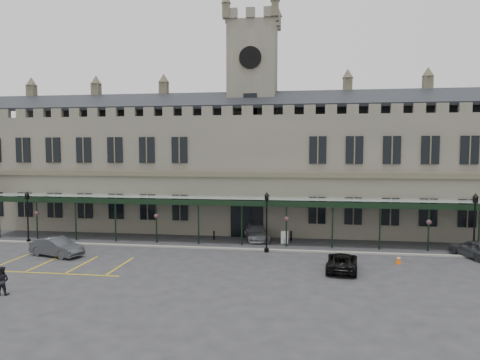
# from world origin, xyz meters

# --- Properties ---
(ground) EXTENTS (140.00, 140.00, 0.00)m
(ground) POSITION_xyz_m (0.00, 0.00, 0.00)
(ground) COLOR #2C2C2E
(station_building) EXTENTS (60.00, 10.36, 17.30)m
(station_building) POSITION_xyz_m (0.00, 15.91, 6.47)
(station_building) COLOR #5F5B4F
(station_building) RESTS_ON ground
(clock_tower) EXTENTS (5.60, 5.60, 24.80)m
(clock_tower) POSITION_xyz_m (0.00, 16.00, 13.11)
(clock_tower) COLOR #5F5B4F
(clock_tower) RESTS_ON ground
(canopy) EXTENTS (50.00, 4.10, 4.30)m
(canopy) POSITION_xyz_m (0.00, 7.46, 2.40)
(canopy) COLOR #8C9E93
(canopy) RESTS_ON ground
(kerb) EXTENTS (60.00, 0.40, 0.12)m
(kerb) POSITION_xyz_m (0.00, 5.50, 0.06)
(kerb) COLOR gray
(kerb) RESTS_ON ground
(parking_markings) EXTENTS (16.00, 6.00, 0.01)m
(parking_markings) POSITION_xyz_m (-14.00, -1.50, 0.00)
(parking_markings) COLOR gold
(parking_markings) RESTS_ON ground
(tree_behind_left) EXTENTS (6.00, 6.00, 16.00)m
(tree_behind_left) POSITION_xyz_m (-22.00, 25.00, 12.81)
(tree_behind_left) COLOR #332314
(tree_behind_left) RESTS_ON ground
(tree_behind_mid) EXTENTS (6.00, 6.00, 16.00)m
(tree_behind_mid) POSITION_xyz_m (8.00, 25.00, 12.81)
(tree_behind_mid) COLOR #332314
(tree_behind_mid) RESTS_ON ground
(tree_behind_right) EXTENTS (6.00, 6.00, 16.00)m
(tree_behind_right) POSITION_xyz_m (24.00, 25.00, 12.81)
(tree_behind_right) COLOR #332314
(tree_behind_right) RESTS_ON ground
(lamp_post_left) EXTENTS (0.45, 0.45, 4.79)m
(lamp_post_left) POSITION_xyz_m (-19.80, 5.52, 2.84)
(lamp_post_left) COLOR black
(lamp_post_left) RESTS_ON ground
(lamp_post_mid) EXTENTS (0.48, 0.48, 5.10)m
(lamp_post_mid) POSITION_xyz_m (2.41, 4.93, 3.02)
(lamp_post_mid) COLOR black
(lamp_post_mid) RESTS_ON ground
(lamp_post_right) EXTENTS (0.49, 0.49, 5.18)m
(lamp_post_right) POSITION_xyz_m (18.94, 5.40, 3.07)
(lamp_post_right) COLOR black
(lamp_post_right) RESTS_ON ground
(traffic_cone) EXTENTS (0.42, 0.42, 0.66)m
(traffic_cone) POSITION_xyz_m (12.60, 2.66, 0.32)
(traffic_cone) COLOR #E55207
(traffic_cone) RESTS_ON ground
(sign_board) EXTENTS (0.67, 0.22, 1.17)m
(sign_board) POSITION_xyz_m (3.79, 8.40, 0.57)
(sign_board) COLOR black
(sign_board) RESTS_ON ground
(bollard_left) EXTENTS (0.15, 0.15, 0.86)m
(bollard_left) POSITION_xyz_m (-2.97, 9.18, 0.43)
(bollard_left) COLOR black
(bollard_left) RESTS_ON ground
(bollard_right) EXTENTS (0.17, 0.17, 0.94)m
(bollard_right) POSITION_xyz_m (4.36, 9.83, 0.47)
(bollard_right) COLOR black
(bollard_right) RESTS_ON ground
(car_left_b) EXTENTS (4.87, 2.86, 1.52)m
(car_left_b) POSITION_xyz_m (-14.35, 1.20, 0.76)
(car_left_b) COLOR #393C41
(car_left_b) RESTS_ON ground
(car_taxi) EXTENTS (3.19, 5.34, 1.45)m
(car_taxi) POSITION_xyz_m (1.00, 10.00, 0.72)
(car_taxi) COLOR gray
(car_taxi) RESTS_ON ground
(car_van) EXTENTS (2.62, 4.73, 1.25)m
(car_van) POSITION_xyz_m (8.19, 0.19, 0.63)
(car_van) COLOR black
(car_van) RESTS_ON ground
(car_right_a) EXTENTS (3.25, 4.71, 1.49)m
(car_right_a) POSITION_xyz_m (19.00, 5.29, 0.75)
(car_right_a) COLOR #393C41
(car_right_a) RESTS_ON ground
(person_b) EXTENTS (0.90, 0.74, 1.71)m
(person_b) POSITION_xyz_m (-12.30, -7.91, 0.86)
(person_b) COLOR black
(person_b) RESTS_ON ground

